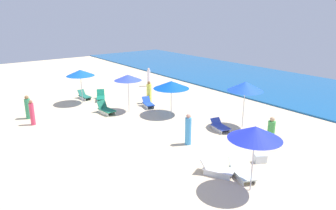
{
  "coord_description": "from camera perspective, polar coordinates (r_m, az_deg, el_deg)",
  "views": [
    {
      "loc": [
        15.71,
        -2.02,
        6.83
      ],
      "look_at": [
        0.28,
        9.71,
        0.89
      ],
      "focal_mm": 33.19,
      "sensor_mm": 36.0,
      "label": 1
    }
  ],
  "objects": [
    {
      "name": "lounge_chair_1_0",
      "position": [
        25.18,
        -12.26,
        1.48
      ],
      "size": [
        1.63,
        1.21,
        0.72
      ],
      "rotation": [
        0.0,
        0.0,
        1.12
      ],
      "color": "silver",
      "rests_on": "ground_plane"
    },
    {
      "name": "cooler_box_0",
      "position": [
        15.32,
        16.63,
        -9.41
      ],
      "size": [
        0.54,
        0.63,
        0.38
      ],
      "primitive_type": "cube",
      "rotation": [
        0.0,
        0.0,
        1.04
      ],
      "color": "silver",
      "rests_on": "ground_plane"
    },
    {
      "name": "umbrella_0",
      "position": [
        12.09,
        15.71,
        -4.92
      ],
      "size": [
        2.05,
        2.05,
        2.7
      ],
      "color": "silver",
      "rests_on": "ground_plane"
    },
    {
      "name": "umbrella_3",
      "position": [
        20.69,
        0.6,
        3.74
      ],
      "size": [
        2.42,
        2.42,
        2.33
      ],
      "color": "silver",
      "rests_on": "ground_plane"
    },
    {
      "name": "beachgoer_5",
      "position": [
        22.2,
        -24.32,
        -0.49
      ],
      "size": [
        0.52,
        0.52,
        1.56
      ],
      "rotation": [
        0.0,
        0.0,
        0.59
      ],
      "color": "#379667",
      "rests_on": "ground_plane"
    },
    {
      "name": "lounge_chair_4_0",
      "position": [
        18.69,
        9.51,
        -3.86
      ],
      "size": [
        1.42,
        0.9,
        0.6
      ],
      "rotation": [
        0.0,
        0.0,
        1.35
      ],
      "color": "silver",
      "rests_on": "ground_plane"
    },
    {
      "name": "lounge_chair_0_0",
      "position": [
        13.91,
        13.32,
        -11.77
      ],
      "size": [
        1.66,
        1.18,
        0.63
      ],
      "rotation": [
        0.0,
        0.0,
        1.17
      ],
      "color": "silver",
      "rests_on": "ground_plane"
    },
    {
      "name": "lounge_chair_2_1",
      "position": [
        22.77,
        -3.69,
        0.28
      ],
      "size": [
        1.37,
        0.86,
        0.69
      ],
      "rotation": [
        0.0,
        0.0,
        1.33
      ],
      "color": "silver",
      "rests_on": "ground_plane"
    },
    {
      "name": "beachgoer_0",
      "position": [
        16.37,
        3.72,
        -4.63
      ],
      "size": [
        0.47,
        0.47,
        1.69
      ],
      "rotation": [
        0.0,
        0.0,
        4.01
      ],
      "color": "#459FE0",
      "rests_on": "ground_plane"
    },
    {
      "name": "lounge_chair_0_1",
      "position": [
        13.86,
        8.89,
        -11.51
      ],
      "size": [
        1.55,
        1.2,
        0.69
      ],
      "rotation": [
        0.0,
        0.0,
        2.02
      ],
      "color": "silver",
      "rests_on": "ground_plane"
    },
    {
      "name": "beachgoer_2",
      "position": [
        29.08,
        -3.56,
        5.05
      ],
      "size": [
        0.41,
        0.41,
        1.71
      ],
      "rotation": [
        0.0,
        0.0,
        2.09
      ],
      "color": "white",
      "rests_on": "ground_plane"
    },
    {
      "name": "beachgoer_1",
      "position": [
        16.92,
        18.36,
        -4.92
      ],
      "size": [
        0.39,
        0.39,
        1.63
      ],
      "rotation": [
        0.0,
        0.0,
        4.76
      ],
      "color": "green",
      "rests_on": "ground_plane"
    },
    {
      "name": "beachgoer_4",
      "position": [
        23.62,
        -3.49,
        2.21
      ],
      "size": [
        0.45,
        0.45,
        1.72
      ],
      "rotation": [
        0.0,
        0.0,
        4.44
      ],
      "color": "#F3F654",
      "rests_on": "ground_plane"
    },
    {
      "name": "umbrella_2",
      "position": [
        21.44,
        -7.38,
        5.02
      ],
      "size": [
        1.9,
        1.9,
        2.63
      ],
      "color": "silver",
      "rests_on": "ground_plane"
    },
    {
      "name": "umbrella_4",
      "position": [
        18.77,
        13.99,
        3.35
      ],
      "size": [
        2.1,
        2.1,
        2.82
      ],
      "color": "silver",
      "rests_on": "ground_plane"
    },
    {
      "name": "lounge_chair_2_0",
      "position": [
        21.77,
        -11.31,
        -0.79
      ],
      "size": [
        1.5,
        0.8,
        0.8
      ],
      "rotation": [
        0.0,
        0.0,
        1.67
      ],
      "color": "silver",
      "rests_on": "ground_plane"
    },
    {
      "name": "lounge_chair_1_1",
      "position": [
        25.74,
        -15.13,
        1.62
      ],
      "size": [
        1.39,
        0.65,
        0.67
      ],
      "rotation": [
        0.0,
        0.0,
        1.65
      ],
      "color": "silver",
      "rests_on": "ground_plane"
    },
    {
      "name": "ground_plane",
      "position": [
        17.25,
        -27.57,
        -8.36
      ],
      "size": [
        60.0,
        60.0,
        0.0
      ],
      "primitive_type": "plane",
      "color": "beige"
    },
    {
      "name": "umbrella_1",
      "position": [
        24.12,
        -15.81,
        5.72
      ],
      "size": [
        2.1,
        2.1,
        2.59
      ],
      "color": "silver",
      "rests_on": "ground_plane"
    },
    {
      "name": "ocean",
      "position": [
        30.94,
        20.9,
        3.27
      ],
      "size": [
        60.0,
        12.47,
        0.12
      ],
      "primitive_type": "cube",
      "color": "#145797",
      "rests_on": "ground_plane"
    },
    {
      "name": "beachgoer_3",
      "position": [
        20.85,
        -23.69,
        -1.38
      ],
      "size": [
        0.39,
        0.39,
        1.59
      ],
      "rotation": [
        0.0,
        0.0,
        0.68
      ],
      "color": "#DC3B5E",
      "rests_on": "ground_plane"
    }
  ]
}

